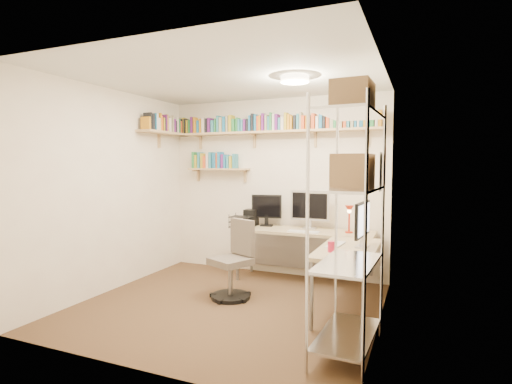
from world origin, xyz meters
TOP-DOWN VIEW (x-y plane):
  - ground at (0.00, 0.00)m, footprint 3.20×3.20m
  - room_shell at (0.00, 0.00)m, footprint 3.24×3.04m
  - wall_shelves at (-0.41, 1.30)m, footprint 3.12×1.09m
  - corner_desk at (0.61, 0.95)m, footprint 1.99×1.80m
  - office_chair at (-0.06, 0.29)m, footprint 0.54×0.54m
  - wire_rack at (1.42, -0.56)m, footprint 0.48×0.92m

SIDE VIEW (x-z plane):
  - ground at x=0.00m, z-range 0.00..0.00m
  - office_chair at x=-0.06m, z-range -0.07..0.85m
  - corner_desk at x=0.61m, z-range 0.09..1.31m
  - wire_rack at x=1.42m, z-range 0.40..2.64m
  - room_shell at x=0.00m, z-range 0.29..2.81m
  - wall_shelves at x=-0.41m, z-range 1.63..2.42m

